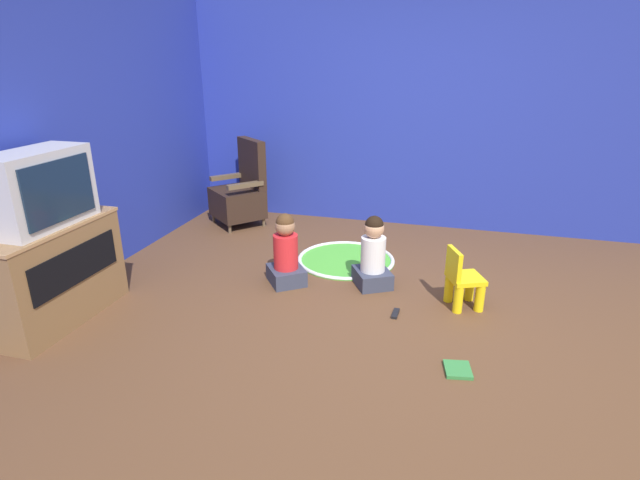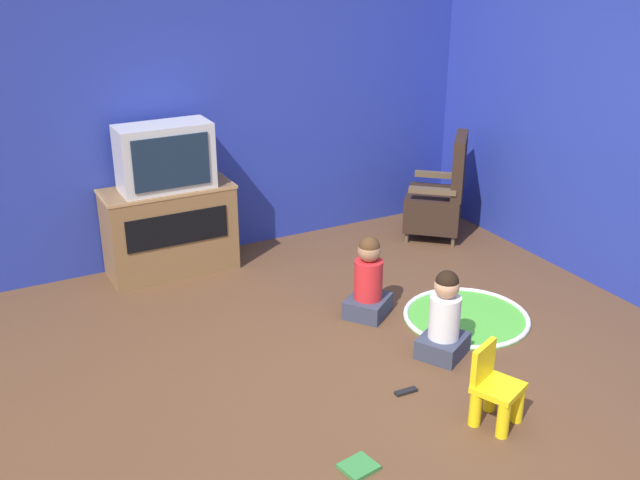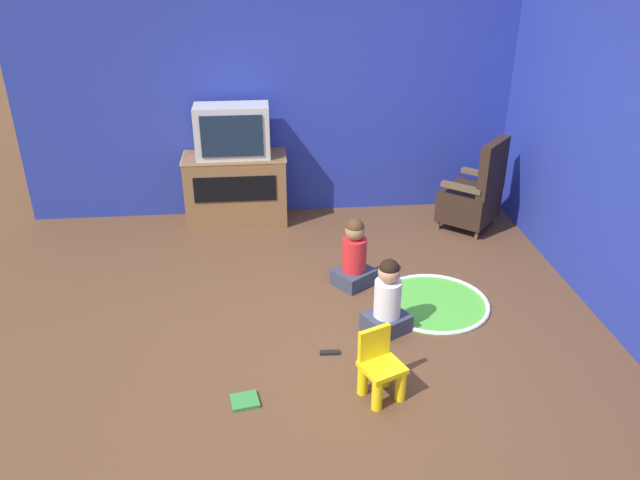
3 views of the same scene
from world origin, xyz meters
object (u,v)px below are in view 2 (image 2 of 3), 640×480
black_armchair (439,198)px  child_watching_left (368,282)px  child_watching_center (444,319)px  television (165,157)px  yellow_kid_chair (495,392)px  book (359,467)px  remote_control (406,391)px  tv_cabinet (170,229)px

black_armchair → child_watching_left: bearing=-12.3°
child_watching_center → television: bearing=90.1°
black_armchair → child_watching_center: bearing=5.9°
yellow_kid_chair → black_armchair: bearing=36.8°
book → remote_control: bearing=27.1°
television → remote_control: bearing=-73.2°
television → child_watching_left: (1.06, -1.43, -0.74)m
child_watching_left → black_armchair: bearing=-0.1°
black_armchair → child_watching_center: size_ratio=1.56×
child_watching_center → book: (-1.11, -0.75, -0.26)m
tv_cabinet → black_armchair: bearing=-9.4°
television → child_watching_center: bearing=-60.7°
book → child_watching_center: bearing=23.9°
television → tv_cabinet: bearing=90.0°
tv_cabinet → child_watching_center: bearing=-61.0°
tv_cabinet → yellow_kid_chair: size_ratio=2.20×
black_armchair → book: (-2.38, -2.53, -0.36)m
tv_cabinet → remote_control: 2.60m
television → black_armchair: bearing=-8.7°
television → child_watching_center: television is taller
yellow_kid_chair → book: (-0.92, 0.00, -0.19)m
tv_cabinet → black_armchair: 2.51m
television → remote_control: television is taller
remote_control → tv_cabinet: bearing=-71.0°
black_armchair → remote_control: size_ratio=6.51×
yellow_kid_chair → book: 0.94m
child_watching_left → book: 1.79m
television → remote_control: 2.74m
child_watching_center → book: bearing=-175.3°
book → remote_control: 0.79m
tv_cabinet → yellow_kid_chair: tv_cabinet is taller
black_armchair → remote_control: (-1.74, -2.06, -0.36)m
book → remote_control: (0.63, 0.48, -0.00)m
television → yellow_kid_chair: bearing=-70.7°
television → child_watching_left: size_ratio=1.18×
yellow_kid_chair → remote_control: 0.59m
child_watching_left → remote_control: child_watching_left is taller
book → child_watching_left: bearing=47.1°
tv_cabinet → television: (0.00, -0.03, 0.63)m
child_watching_center → child_watching_left: bearing=72.4°
child_watching_center → black_armchair: bearing=25.5°
child_watching_left → yellow_kid_chair: bearing=-128.1°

